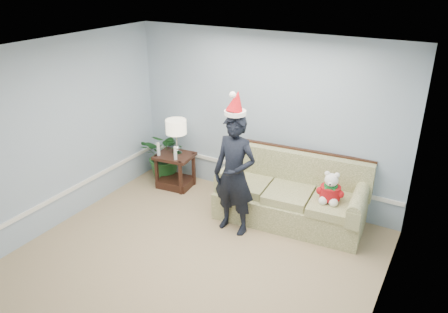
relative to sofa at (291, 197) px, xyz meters
name	(u,v)px	position (x,y,z in m)	size (l,w,h in m)	color
room_shell	(169,182)	(-0.70, -2.05, 0.99)	(4.54, 5.04, 2.74)	tan
wainscot_trim	(156,187)	(-1.88, -0.87, 0.09)	(4.49, 4.99, 0.06)	white
sofa	(291,197)	(0.00, 0.00, 0.00)	(2.24, 1.11, 1.02)	#58612E
side_table	(176,174)	(-2.14, 0.00, -0.13)	(0.67, 0.59, 0.60)	#321912
table_lamp	(176,128)	(-2.11, 0.04, 0.71)	(0.35, 0.35, 0.62)	silver
candle_pair	(167,152)	(-2.18, -0.15, 0.34)	(0.41, 0.06, 0.23)	silver
houseplant	(166,155)	(-2.46, 0.18, 0.09)	(0.82, 0.71, 0.91)	#1D5121
man	(235,175)	(-0.60, -0.69, 0.53)	(0.65, 0.42, 1.78)	black
santa_hat	(236,104)	(-0.60, -0.68, 1.55)	(0.34, 0.37, 0.34)	white
teddy_bear	(330,191)	(0.60, -0.14, 0.34)	(0.32, 0.34, 0.46)	white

